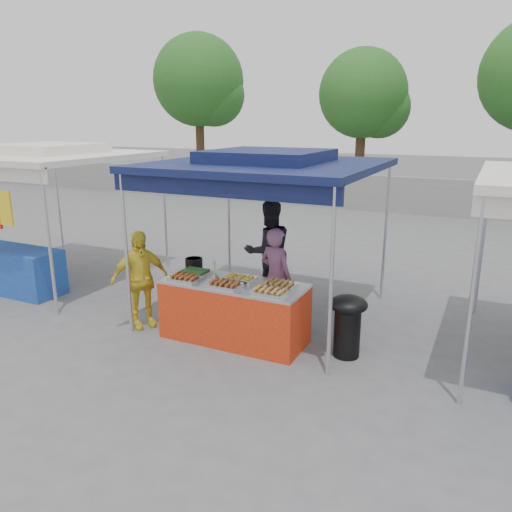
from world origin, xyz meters
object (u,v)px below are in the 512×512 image
at_px(vendor_table, 234,311).
at_px(cooking_pot, 194,263).
at_px(wok_burner, 348,321).
at_px(helper_man, 269,251).
at_px(vendor_woman, 276,277).
at_px(customer_person, 140,280).

relative_size(vendor_table, cooking_pot, 7.74).
height_order(wok_burner, helper_man, helper_man).
xyz_separation_m(wok_burner, vendor_woman, (-1.27, 0.58, 0.25)).
distance_m(vendor_table, wok_burner, 1.57).
xyz_separation_m(wok_burner, helper_man, (-1.79, 1.46, 0.37)).
bearing_deg(helper_man, vendor_woman, 77.00).
relative_size(vendor_table, helper_man, 1.16).
distance_m(cooking_pot, customer_person, 0.82).
relative_size(cooking_pot, customer_person, 0.18).
distance_m(helper_man, customer_person, 2.22).
bearing_deg(helper_man, vendor_table, 54.49).
bearing_deg(cooking_pot, helper_man, 64.30).
height_order(vendor_woman, helper_man, helper_man).
bearing_deg(wok_burner, customer_person, 169.34).
relative_size(vendor_table, vendor_woman, 1.34).
distance_m(vendor_table, helper_man, 1.73).
bearing_deg(vendor_table, cooking_pot, 158.38).
height_order(cooking_pot, customer_person, customer_person).
distance_m(cooking_pot, helper_man, 1.46).
distance_m(wok_burner, helper_man, 2.34).
xyz_separation_m(cooking_pot, helper_man, (0.63, 1.32, -0.06)).
relative_size(wok_burner, customer_person, 0.57).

